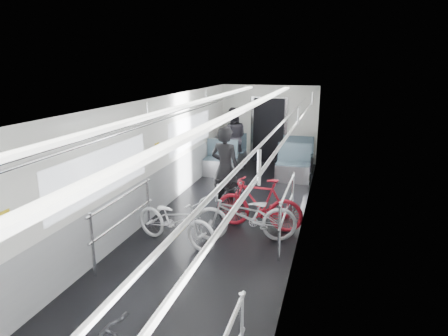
# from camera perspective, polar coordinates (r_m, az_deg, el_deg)

# --- Properties ---
(car_shell) EXTENTS (3.02, 14.01, 2.41)m
(car_shell) POSITION_cam_1_polar(r_m,az_deg,el_deg) (7.62, -0.11, 0.04)
(car_shell) COLOR black
(car_shell) RESTS_ON ground
(bike_left_far) EXTENTS (1.77, 1.04, 0.88)m
(bike_left_far) POSITION_cam_1_polar(r_m,az_deg,el_deg) (7.00, -6.93, -7.41)
(bike_left_far) COLOR silver
(bike_left_far) RESTS_ON floor
(bike_right_mid) EXTENTS (1.94, 1.09, 0.96)m
(bike_right_mid) POSITION_cam_1_polar(r_m,az_deg,el_deg) (7.05, 3.02, -6.77)
(bike_right_mid) COLOR #A5A6AA
(bike_right_mid) RESTS_ON floor
(bike_right_far) EXTENTS (1.70, 0.57, 1.01)m
(bike_right_far) POSITION_cam_1_polar(r_m,az_deg,el_deg) (7.56, 5.02, -5.09)
(bike_right_far) COLOR maroon
(bike_right_far) RESTS_ON floor
(bike_aisle) EXTENTS (0.68, 1.59, 0.81)m
(bike_aisle) POSITION_cam_1_polar(r_m,az_deg,el_deg) (8.40, 1.46, -3.68)
(bike_aisle) COLOR black
(bike_aisle) RESTS_ON floor
(person_standing) EXTENTS (0.75, 0.59, 1.81)m
(person_standing) POSITION_cam_1_polar(r_m,az_deg,el_deg) (8.40, 0.17, -0.10)
(person_standing) COLOR black
(person_standing) RESTS_ON floor
(person_seated) EXTENTS (1.01, 0.87, 1.79)m
(person_seated) POSITION_cam_1_polar(r_m,az_deg,el_deg) (11.94, 1.25, 4.38)
(person_seated) COLOR #28262D
(person_seated) RESTS_ON floor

